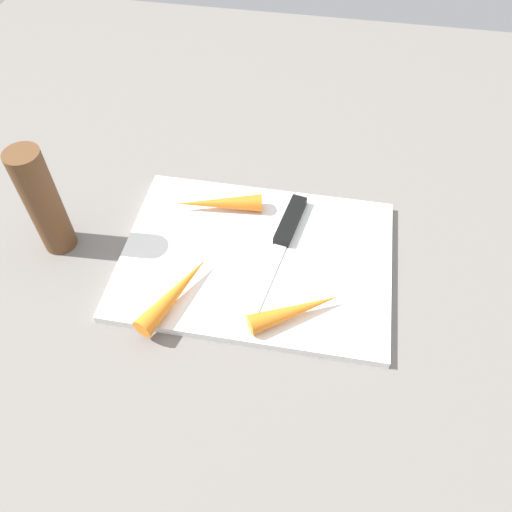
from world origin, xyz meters
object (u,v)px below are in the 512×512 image
cutting_board (256,259)px  carrot_longest (176,292)px  carrot_shortest (296,310)px  pepper_grinder (43,202)px  carrot_medium (218,203)px  knife (288,227)px

cutting_board → carrot_longest: bearing=44.4°
carrot_shortest → pepper_grinder: size_ratio=0.74×
cutting_board → carrot_longest: carrot_longest is taller
carrot_longest → pepper_grinder: 0.21m
carrot_longest → pepper_grinder: size_ratio=0.79×
carrot_longest → pepper_grinder: pepper_grinder is taller
carrot_medium → knife: bearing=157.2°
carrot_medium → pepper_grinder: pepper_grinder is taller
carrot_shortest → carrot_medium: 0.21m
knife → carrot_medium: size_ratio=1.61×
carrot_shortest → carrot_longest: bearing=149.5°
cutting_board → knife: size_ratio=1.80×
carrot_medium → carrot_shortest: bearing=118.7°
knife → carrot_medium: carrot_medium is taller
cutting_board → carrot_longest: (0.09, 0.08, 0.02)m
knife → carrot_longest: (0.12, 0.14, 0.01)m
cutting_board → carrot_medium: size_ratio=2.89×
cutting_board → carrot_shortest: 0.11m
cutting_board → carrot_shortest: size_ratio=3.02×
carrot_medium → cutting_board: bearing=121.2°
cutting_board → knife: knife is taller
knife → carrot_longest: size_ratio=1.56×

